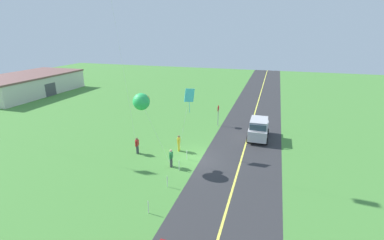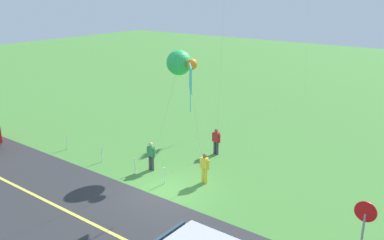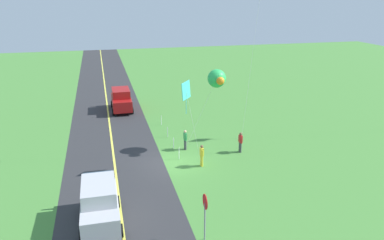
% 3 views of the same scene
% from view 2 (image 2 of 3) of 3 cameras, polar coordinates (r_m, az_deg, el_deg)
% --- Properties ---
extents(ground_plane, '(120.00, 120.00, 0.10)m').
position_cam_2_polar(ground_plane, '(20.61, -3.92, -9.90)').
color(ground_plane, '#478438').
extents(asphalt_road, '(120.00, 7.00, 0.00)m').
position_cam_2_polar(asphalt_road, '(18.17, -12.48, -14.19)').
color(asphalt_road, '#2D2D30').
rests_on(asphalt_road, ground).
extents(road_centre_stripe, '(120.00, 0.16, 0.00)m').
position_cam_2_polar(road_centre_stripe, '(18.17, -12.48, -14.18)').
color(road_centre_stripe, '#E5E04C').
rests_on(road_centre_stripe, asphalt_road).
extents(stop_sign, '(0.76, 0.08, 2.56)m').
position_cam_2_polar(stop_sign, '(15.85, 22.52, -12.70)').
color(stop_sign, gray).
rests_on(stop_sign, ground).
extents(person_adult_near, '(0.58, 0.22, 1.60)m').
position_cam_2_polar(person_adult_near, '(24.65, 3.33, -2.84)').
color(person_adult_near, '#3F3F47').
rests_on(person_adult_near, ground).
extents(person_adult_companion, '(0.58, 0.22, 1.60)m').
position_cam_2_polar(person_adult_companion, '(22.62, -5.62, -4.82)').
color(person_adult_companion, '#3F3F47').
rests_on(person_adult_companion, ground).
extents(person_child_watcher, '(0.58, 0.22, 1.60)m').
position_cam_2_polar(person_child_watcher, '(21.06, 1.73, -6.48)').
color(person_child_watcher, yellow).
rests_on(person_child_watcher, ground).
extents(kite_blue_mid, '(1.90, 3.18, 6.26)m').
position_cam_2_polar(kite_blue_mid, '(23.09, -1.67, 7.85)').
color(kite_blue_mid, silver).
rests_on(kite_blue_mid, ground).
extents(kite_yellow_high, '(0.74, 1.50, 6.24)m').
position_cam_2_polar(kite_yellow_high, '(18.81, -0.20, 5.45)').
color(kite_yellow_high, silver).
rests_on(kite_yellow_high, ground).
extents(fence_post_0, '(0.05, 0.05, 0.90)m').
position_cam_2_polar(fence_post_0, '(26.67, -16.77, -2.94)').
color(fence_post_0, silver).
rests_on(fence_post_0, ground).
extents(fence_post_1, '(0.05, 0.05, 0.90)m').
position_cam_2_polar(fence_post_1, '(24.27, -12.23, -4.61)').
color(fence_post_1, silver).
rests_on(fence_post_1, ground).
extents(fence_post_2, '(0.05, 0.05, 0.90)m').
position_cam_2_polar(fence_post_2, '(22.48, -7.82, -6.20)').
color(fence_post_2, silver).
rests_on(fence_post_2, ground).
extents(fence_post_3, '(0.05, 0.05, 0.90)m').
position_cam_2_polar(fence_post_3, '(21.18, -3.81, -7.61)').
color(fence_post_3, silver).
rests_on(fence_post_3, ground).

